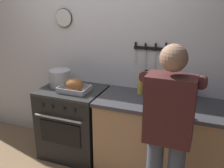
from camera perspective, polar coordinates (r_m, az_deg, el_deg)
wall_back at (r=3.30m, az=-2.76°, el=7.03°), size 6.00×0.13×2.60m
counter_block at (r=3.01m, az=16.40°, el=-12.53°), size 2.03×0.65×0.90m
stove at (r=3.38m, az=-8.49°, el=-8.25°), size 0.76×0.67×0.90m
person_cook at (r=2.20m, az=12.31°, el=-9.73°), size 0.51×0.63×1.66m
roasting_pan at (r=3.08m, az=-8.31°, el=-0.44°), size 0.35×0.26×0.16m
stock_pot at (r=3.29m, az=-11.45°, el=1.27°), size 0.26×0.26×0.21m
cutting_board at (r=2.79m, az=12.57°, el=-4.24°), size 0.36×0.24×0.02m
bottle_cooking_oil at (r=2.98m, az=6.26°, el=-0.34°), size 0.07×0.07×0.25m
bottle_vinegar at (r=2.95m, az=14.16°, el=-1.22°), size 0.06×0.06×0.23m
bottle_wine_red at (r=2.85m, az=16.31°, el=-1.52°), size 0.07×0.07×0.30m
bottle_soy_sauce at (r=3.02m, az=8.59°, el=-0.32°), size 0.06×0.06×0.23m
bottle_dish_soap at (r=3.00m, az=17.18°, el=-1.43°), size 0.07×0.07×0.20m
bottle_olive_oil at (r=3.06m, az=7.45°, el=0.29°), size 0.07×0.07×0.27m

